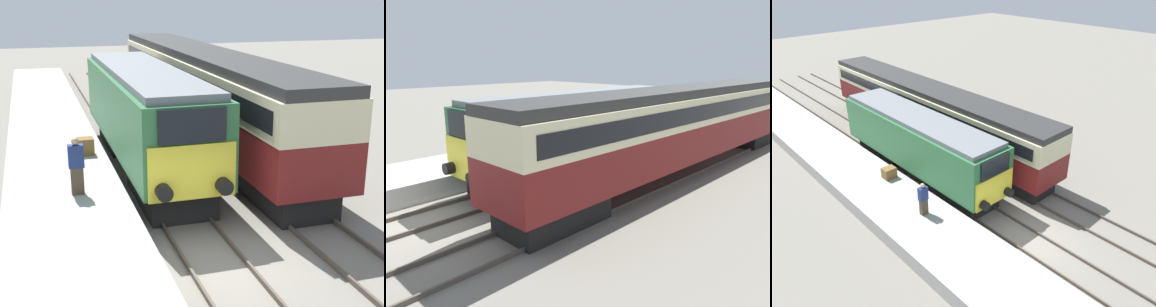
# 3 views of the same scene
# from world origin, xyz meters

# --- Properties ---
(ground_plane) EXTENTS (120.00, 120.00, 0.00)m
(ground_plane) POSITION_xyz_m (0.00, 0.00, 0.00)
(ground_plane) COLOR slate
(platform_left) EXTENTS (3.50, 50.00, 0.82)m
(platform_left) POSITION_xyz_m (-3.30, 8.00, 0.41)
(platform_left) COLOR #A8A8A3
(platform_left) RESTS_ON ground_plane
(rails_near_track) EXTENTS (1.51, 60.00, 0.14)m
(rails_near_track) POSITION_xyz_m (0.00, 5.00, 0.07)
(rails_near_track) COLOR #4C4238
(rails_near_track) RESTS_ON ground_plane
(rails_far_track) EXTENTS (1.50, 60.00, 0.14)m
(rails_far_track) POSITION_xyz_m (3.40, 5.00, 0.07)
(rails_far_track) COLOR #4C4238
(rails_far_track) RESTS_ON ground_plane
(locomotive) EXTENTS (2.70, 12.62, 3.82)m
(locomotive) POSITION_xyz_m (0.00, 8.36, 2.11)
(locomotive) COLOR black
(locomotive) RESTS_ON ground_plane
(passenger_carriage) EXTENTS (2.75, 21.43, 4.07)m
(passenger_carriage) POSITION_xyz_m (3.40, 11.95, 2.48)
(passenger_carriage) COLOR black
(passenger_carriage) RESTS_ON ground_plane
(person_on_platform) EXTENTS (0.44, 0.26, 1.69)m
(person_on_platform) POSITION_xyz_m (-2.93, 4.07, 1.66)
(person_on_platform) COLOR #473828
(person_on_platform) RESTS_ON platform_left
(luggage_crate) EXTENTS (0.70, 0.56, 0.60)m
(luggage_crate) POSITION_xyz_m (-2.32, 8.08, 1.12)
(luggage_crate) COLOR brown
(luggage_crate) RESTS_ON platform_left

